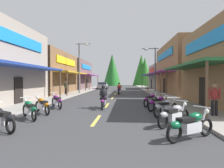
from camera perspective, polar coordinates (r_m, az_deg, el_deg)
ground at (r=24.43m, az=0.91°, el=-3.31°), size 9.08×77.60×0.10m
sidewalk_left at (r=25.38m, az=-12.01°, el=-2.91°), size 2.28×77.60×0.12m
sidewalk_right at (r=24.76m, az=14.16°, el=-3.03°), size 2.28×77.60×0.12m
centerline_dashes at (r=28.19m, az=1.34°, el=-2.57°), size 0.16×54.83×0.01m
storefront_left_middle at (r=28.25m, az=-21.44°, el=3.15°), size 9.86×11.32×5.73m
storefront_left_far at (r=40.57m, az=-12.83°, el=2.71°), size 9.16×12.24×5.84m
storefront_right_middle at (r=27.94m, az=21.83°, el=4.29°), size 7.90×13.39×6.83m
storefront_right_far at (r=40.60m, az=17.39°, el=2.07°), size 9.58×9.96×4.98m
streetlamp_left at (r=25.86m, az=-9.46°, el=6.80°), size 1.99×0.30×6.88m
streetlamp_right at (r=23.08m, az=12.32°, el=5.92°), size 1.99×0.30×5.77m
motorcycle_parked_right_0 at (r=6.59m, az=22.87°, el=-11.36°), size 1.86×1.24×1.04m
motorcycle_parked_right_1 at (r=8.19m, az=18.39°, el=-8.84°), size 1.67×1.50×1.04m
motorcycle_parked_right_2 at (r=10.31m, az=16.15°, el=-6.73°), size 1.60×1.57×1.04m
motorcycle_parked_right_3 at (r=12.05m, az=14.03°, el=-5.56°), size 1.62×1.55×1.04m
motorcycle_parked_right_4 at (r=13.85m, az=11.81°, el=-4.65°), size 1.32×1.80×1.04m
motorcycle_parked_left_1 at (r=8.26m, az=-30.95°, el=-8.87°), size 1.90×1.17×1.04m
motorcycle_parked_left_2 at (r=10.07m, az=-23.95°, el=-6.99°), size 1.55×1.62×1.04m
motorcycle_parked_left_3 at (r=11.39m, az=-20.54°, el=-6.00°), size 1.57×1.59×1.04m
motorcycle_parked_left_4 at (r=13.27m, az=-16.56°, el=-4.94°), size 1.37×1.77×1.04m
rider_cruising_lead at (r=12.53m, az=-2.68°, el=-4.49°), size 0.60×2.14×1.57m
rider_cruising_trailing at (r=24.04m, az=2.19°, el=-1.70°), size 0.61×2.14×1.57m
pedestrian_by_shop at (r=23.93m, az=-13.94°, el=-0.89°), size 0.52×0.40×1.74m
pedestrian_browsing at (r=10.69m, az=28.84°, el=-3.64°), size 0.57×0.28×1.77m
parked_car_curbside at (r=38.67m, az=-2.85°, el=-0.51°), size 2.09×4.31×1.40m
treeline_backdrop at (r=63.02m, az=4.66°, el=4.13°), size 16.64×9.76×10.99m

